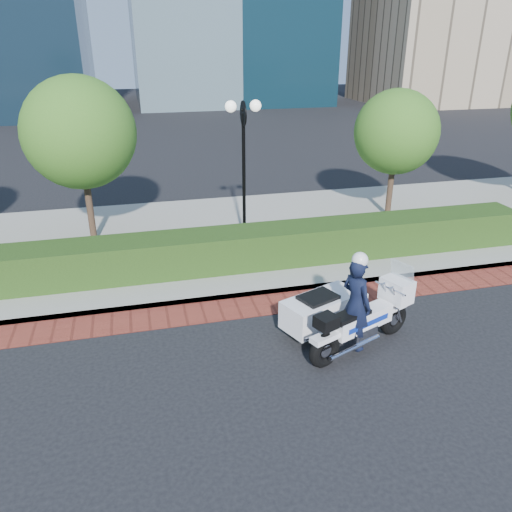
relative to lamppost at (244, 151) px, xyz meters
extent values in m
plane|color=black|center=(-1.00, -5.20, -2.96)|extent=(120.00, 120.00, 0.00)
cube|color=maroon|center=(-1.00, -3.70, -2.95)|extent=(60.00, 1.00, 0.01)
cube|color=gray|center=(-1.00, 0.80, -2.88)|extent=(60.00, 8.00, 0.15)
cube|color=black|center=(-1.00, -1.60, -2.31)|extent=(18.00, 1.20, 1.00)
cylinder|color=black|center=(0.00, 0.00, -2.66)|extent=(0.30, 0.30, 0.30)
cylinder|color=black|center=(0.00, 0.00, -0.81)|extent=(0.10, 0.10, 3.70)
cylinder|color=black|center=(0.00, 0.00, 1.04)|extent=(0.04, 0.70, 0.70)
sphere|color=white|center=(-0.35, 0.00, 1.24)|extent=(0.32, 0.32, 0.32)
sphere|color=white|center=(0.35, 0.00, 1.24)|extent=(0.32, 0.32, 0.32)
cylinder|color=#332319|center=(-4.50, 1.30, -1.72)|extent=(0.20, 0.20, 2.17)
sphere|color=#296218|center=(-4.50, 1.30, 0.48)|extent=(3.20, 3.20, 3.20)
cylinder|color=#332319|center=(5.50, 1.30, -1.85)|extent=(0.20, 0.20, 1.92)
sphere|color=#296218|center=(5.50, 1.30, 0.10)|extent=(2.80, 2.80, 2.80)
torus|color=black|center=(0.15, -6.34, -2.59)|extent=(0.77, 0.48, 0.74)
torus|color=black|center=(2.02, -5.59, -2.59)|extent=(0.77, 0.48, 0.74)
cube|color=white|center=(1.08, -5.96, -2.27)|extent=(1.48, 0.88, 0.38)
cube|color=silver|center=(1.03, -5.99, -2.53)|extent=(0.74, 0.65, 0.31)
cube|color=white|center=(2.02, -5.59, -1.90)|extent=(0.65, 0.74, 0.50)
cube|color=silver|center=(2.12, -5.54, -1.51)|extent=(0.34, 0.57, 0.45)
cube|color=black|center=(0.77, -6.09, -2.04)|extent=(0.90, 0.63, 0.11)
cube|color=black|center=(0.15, -6.34, -1.95)|extent=(0.50, 0.48, 0.25)
cube|color=white|center=(0.52, -5.17, -2.40)|extent=(1.90, 1.38, 0.61)
cube|color=black|center=(0.42, -5.21, -2.06)|extent=(0.94, 0.81, 0.09)
torus|color=black|center=(0.22, -4.71, -2.68)|extent=(0.59, 0.38, 0.56)
imported|color=black|center=(0.88, -6.05, -1.83)|extent=(0.69, 0.83, 1.93)
sphere|color=white|center=(0.88, -6.05, -0.89)|extent=(0.31, 0.31, 0.31)
camera|label=1|loc=(-3.10, -13.90, 2.95)|focal=35.00mm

